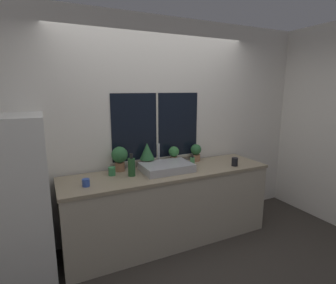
{
  "coord_description": "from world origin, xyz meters",
  "views": [
    {
      "loc": [
        -1.29,
        -2.36,
        1.84
      ],
      "look_at": [
        -0.01,
        0.32,
        1.24
      ],
      "focal_mm": 28.0,
      "sensor_mm": 36.0,
      "label": 1
    }
  ],
  "objects_px": {
    "potted_plant_center_right": "(174,154)",
    "potted_plant_center_left": "(147,154)",
    "potted_plant_far_left": "(120,157)",
    "bottle_tall": "(132,167)",
    "soap_bottle": "(192,162)",
    "mug_green": "(112,171)",
    "refrigerator": "(12,201)",
    "potted_plant_far_right": "(196,152)",
    "mug_blue": "(86,183)",
    "sink": "(166,167)",
    "mug_black": "(235,162)"
  },
  "relations": [
    {
      "from": "potted_plant_center_right",
      "to": "potted_plant_center_left",
      "type": "bearing_deg",
      "value": -180.0
    },
    {
      "from": "mug_blue",
      "to": "potted_plant_center_right",
      "type": "bearing_deg",
      "value": 16.68
    },
    {
      "from": "soap_bottle",
      "to": "mug_green",
      "type": "distance_m",
      "value": 0.99
    },
    {
      "from": "potted_plant_center_right",
      "to": "sink",
      "type": "bearing_deg",
      "value": -132.62
    },
    {
      "from": "soap_bottle",
      "to": "bottle_tall",
      "type": "xyz_separation_m",
      "value": [
        -0.78,
        -0.0,
        0.04
      ]
    },
    {
      "from": "sink",
      "to": "potted_plant_far_right",
      "type": "distance_m",
      "value": 0.6
    },
    {
      "from": "potted_plant_far_left",
      "to": "potted_plant_center_left",
      "type": "relative_size",
      "value": 0.96
    },
    {
      "from": "refrigerator",
      "to": "potted_plant_far_right",
      "type": "height_order",
      "value": "refrigerator"
    },
    {
      "from": "mug_blue",
      "to": "bottle_tall",
      "type": "bearing_deg",
      "value": 12.44
    },
    {
      "from": "refrigerator",
      "to": "potted_plant_far_right",
      "type": "xyz_separation_m",
      "value": [
        2.14,
        0.23,
        0.2
      ]
    },
    {
      "from": "potted_plant_far_left",
      "to": "refrigerator",
      "type": "bearing_deg",
      "value": -167.95
    },
    {
      "from": "potted_plant_far_left",
      "to": "bottle_tall",
      "type": "relative_size",
      "value": 1.14
    },
    {
      "from": "mug_green",
      "to": "mug_black",
      "type": "bearing_deg",
      "value": -11.41
    },
    {
      "from": "potted_plant_far_left",
      "to": "soap_bottle",
      "type": "bearing_deg",
      "value": -15.09
    },
    {
      "from": "refrigerator",
      "to": "sink",
      "type": "xyz_separation_m",
      "value": [
        1.59,
        0.0,
        0.13
      ]
    },
    {
      "from": "potted_plant_far_left",
      "to": "mug_green",
      "type": "xyz_separation_m",
      "value": [
        -0.13,
        -0.12,
        -0.13
      ]
    },
    {
      "from": "potted_plant_center_left",
      "to": "bottle_tall",
      "type": "bearing_deg",
      "value": -139.74
    },
    {
      "from": "potted_plant_center_left",
      "to": "refrigerator",
      "type": "bearing_deg",
      "value": -170.77
    },
    {
      "from": "sink",
      "to": "bottle_tall",
      "type": "height_order",
      "value": "sink"
    },
    {
      "from": "potted_plant_center_right",
      "to": "mug_black",
      "type": "bearing_deg",
      "value": -32.95
    },
    {
      "from": "potted_plant_center_right",
      "to": "mug_blue",
      "type": "distance_m",
      "value": 1.21
    },
    {
      "from": "sink",
      "to": "soap_bottle",
      "type": "xyz_separation_m",
      "value": [
        0.36,
        0.0,
        0.02
      ]
    },
    {
      "from": "potted_plant_center_left",
      "to": "potted_plant_center_right",
      "type": "xyz_separation_m",
      "value": [
        0.37,
        0.0,
        -0.04
      ]
    },
    {
      "from": "mug_green",
      "to": "mug_blue",
      "type": "height_order",
      "value": "mug_green"
    },
    {
      "from": "potted_plant_far_left",
      "to": "bottle_tall",
      "type": "bearing_deg",
      "value": -73.44
    },
    {
      "from": "potted_plant_far_right",
      "to": "mug_blue",
      "type": "height_order",
      "value": "potted_plant_far_right"
    },
    {
      "from": "refrigerator",
      "to": "potted_plant_center_right",
      "type": "bearing_deg",
      "value": 7.38
    },
    {
      "from": "soap_bottle",
      "to": "bottle_tall",
      "type": "height_order",
      "value": "bottle_tall"
    },
    {
      "from": "potted_plant_center_left",
      "to": "mug_black",
      "type": "relative_size",
      "value": 2.9
    },
    {
      "from": "sink",
      "to": "mug_black",
      "type": "bearing_deg",
      "value": -12.25
    },
    {
      "from": "potted_plant_far_right",
      "to": "mug_blue",
      "type": "xyz_separation_m",
      "value": [
        -1.48,
        -0.35,
        -0.09
      ]
    },
    {
      "from": "potted_plant_far_left",
      "to": "bottle_tall",
      "type": "height_order",
      "value": "potted_plant_far_left"
    },
    {
      "from": "potted_plant_center_left",
      "to": "bottle_tall",
      "type": "height_order",
      "value": "potted_plant_center_left"
    },
    {
      "from": "mug_blue",
      "to": "sink",
      "type": "bearing_deg",
      "value": 6.84
    },
    {
      "from": "potted_plant_far_right",
      "to": "mug_green",
      "type": "xyz_separation_m",
      "value": [
        -1.17,
        -0.12,
        -0.08
      ]
    },
    {
      "from": "refrigerator",
      "to": "sink",
      "type": "distance_m",
      "value": 1.6
    },
    {
      "from": "refrigerator",
      "to": "soap_bottle",
      "type": "relative_size",
      "value": 10.29
    },
    {
      "from": "sink",
      "to": "potted_plant_far_right",
      "type": "xyz_separation_m",
      "value": [
        0.55,
        0.23,
        0.08
      ]
    },
    {
      "from": "potted_plant_far_right",
      "to": "mug_blue",
      "type": "distance_m",
      "value": 1.53
    },
    {
      "from": "bottle_tall",
      "to": "mug_blue",
      "type": "bearing_deg",
      "value": -167.56
    },
    {
      "from": "potted_plant_far_left",
      "to": "mug_green",
      "type": "height_order",
      "value": "potted_plant_far_left"
    },
    {
      "from": "potted_plant_center_right",
      "to": "potted_plant_far_left",
      "type": "bearing_deg",
      "value": 180.0
    },
    {
      "from": "potted_plant_far_left",
      "to": "potted_plant_far_right",
      "type": "bearing_deg",
      "value": 0.0
    },
    {
      "from": "bottle_tall",
      "to": "mug_black",
      "type": "height_order",
      "value": "bottle_tall"
    },
    {
      "from": "potted_plant_far_right",
      "to": "mug_black",
      "type": "distance_m",
      "value": 0.53
    },
    {
      "from": "sink",
      "to": "mug_blue",
      "type": "relative_size",
      "value": 7.69
    },
    {
      "from": "potted_plant_center_left",
      "to": "potted_plant_center_right",
      "type": "height_order",
      "value": "potted_plant_center_left"
    },
    {
      "from": "potted_plant_center_left",
      "to": "mug_blue",
      "type": "relative_size",
      "value": 4.03
    },
    {
      "from": "soap_bottle",
      "to": "mug_green",
      "type": "bearing_deg",
      "value": 173.58
    },
    {
      "from": "mug_black",
      "to": "mug_green",
      "type": "bearing_deg",
      "value": 168.59
    }
  ]
}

